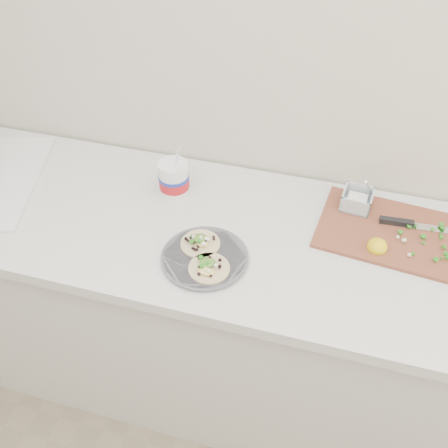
# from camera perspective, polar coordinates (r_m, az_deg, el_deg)

# --- Properties ---
(counter) EXTENTS (2.44, 0.66, 0.90)m
(counter) POSITION_cam_1_polar(r_m,az_deg,el_deg) (1.89, -0.42, -10.06)
(counter) COLOR silver
(counter) RESTS_ON ground
(taco_plate) EXTENTS (0.26, 0.26, 0.04)m
(taco_plate) POSITION_cam_1_polar(r_m,az_deg,el_deg) (1.44, -2.23, -3.62)
(taco_plate) COLOR #56565D
(taco_plate) RESTS_ON counter
(tub) EXTENTS (0.10, 0.10, 0.22)m
(tub) POSITION_cam_1_polar(r_m,az_deg,el_deg) (1.65, -5.71, 5.42)
(tub) COLOR white
(tub) RESTS_ON counter
(cutboard) EXTENTS (0.46, 0.34, 0.07)m
(cutboard) POSITION_cam_1_polar(r_m,az_deg,el_deg) (1.61, 18.39, -0.30)
(cutboard) COLOR brown
(cutboard) RESTS_ON counter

